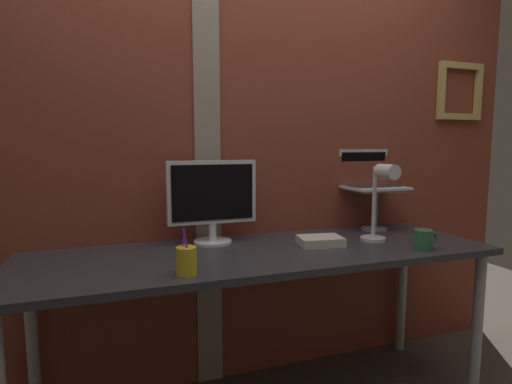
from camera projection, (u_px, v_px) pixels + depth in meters
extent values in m
cube|color=brown|center=(244.00, 138.00, 2.12)|extent=(3.30, 0.12, 2.53)
cube|color=gray|center=(207.00, 137.00, 1.99)|extent=(0.13, 0.01, 2.53)
cube|color=tan|center=(462.00, 66.00, 2.43)|extent=(0.32, 0.03, 0.04)
cube|color=tan|center=(459.00, 117.00, 2.47)|extent=(0.32, 0.03, 0.04)
cube|color=tan|center=(441.00, 90.00, 2.40)|extent=(0.04, 0.03, 0.26)
cube|color=tan|center=(478.00, 92.00, 2.49)|extent=(0.04, 0.03, 0.26)
cube|color=#333338|center=(263.00, 254.00, 1.80)|extent=(2.09, 0.65, 0.03)
cylinder|color=#B2B2B7|center=(477.00, 328.00, 1.92)|extent=(0.05, 0.05, 0.73)
cylinder|color=#B2B2B7|center=(32.00, 343.00, 1.78)|extent=(0.05, 0.05, 0.73)
cylinder|color=#B2B2B7|center=(402.00, 290.00, 2.42)|extent=(0.05, 0.05, 0.73)
cylinder|color=white|center=(213.00, 242.00, 1.93)|extent=(0.18, 0.18, 0.01)
cylinder|color=white|center=(213.00, 232.00, 1.93)|extent=(0.04, 0.04, 0.08)
cube|color=white|center=(212.00, 192.00, 1.91)|extent=(0.42, 0.04, 0.30)
cube|color=black|center=(213.00, 193.00, 1.89)|extent=(0.39, 0.00, 0.26)
cylinder|color=gray|center=(374.00, 229.00, 2.23)|extent=(0.14, 0.14, 0.01)
cylinder|color=gray|center=(375.00, 209.00, 2.22)|extent=(0.03, 0.03, 0.21)
cube|color=gray|center=(375.00, 190.00, 2.21)|extent=(0.28, 0.22, 0.01)
cube|color=white|center=(375.00, 188.00, 2.21)|extent=(0.32, 0.23, 0.01)
cube|color=#2D2D30|center=(373.00, 186.00, 2.22)|extent=(0.28, 0.14, 0.00)
cube|color=white|center=(362.00, 167.00, 2.32)|extent=(0.32, 0.04, 0.20)
cube|color=black|center=(363.00, 167.00, 2.31)|extent=(0.29, 0.03, 0.17)
cylinder|color=white|center=(373.00, 239.00, 1.99)|extent=(0.12, 0.12, 0.02)
cylinder|color=white|center=(374.00, 202.00, 1.97)|extent=(0.02, 0.02, 0.35)
cylinder|color=white|center=(387.00, 172.00, 1.86)|extent=(0.07, 0.11, 0.07)
cylinder|color=yellow|center=(187.00, 261.00, 1.46)|extent=(0.07, 0.07, 0.10)
cylinder|color=purple|center=(187.00, 250.00, 1.45)|extent=(0.04, 0.01, 0.16)
cylinder|color=purple|center=(183.00, 253.00, 1.46)|extent=(0.02, 0.03, 0.14)
cylinder|color=#33724C|center=(423.00, 240.00, 1.80)|extent=(0.08, 0.08, 0.09)
torus|color=#33724C|center=(432.00, 238.00, 1.82)|extent=(0.05, 0.01, 0.05)
cube|color=silver|center=(320.00, 241.00, 1.89)|extent=(0.22, 0.17, 0.04)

